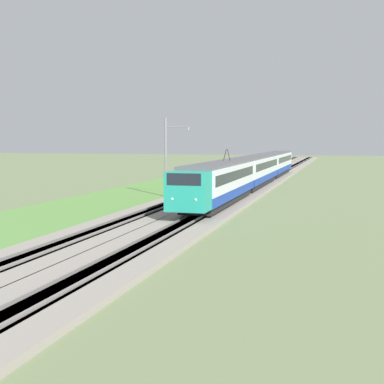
% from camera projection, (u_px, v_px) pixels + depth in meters
% --- Properties ---
extents(ballast_main, '(240.00, 4.40, 0.30)m').
position_uv_depth(ballast_main, '(201.00, 194.00, 56.66)').
color(ballast_main, gray).
rests_on(ballast_main, ground).
extents(ballast_adjacent, '(240.00, 4.40, 0.30)m').
position_uv_depth(ballast_adjacent, '(241.00, 195.00, 55.48)').
color(ballast_adjacent, gray).
rests_on(ballast_adjacent, ground).
extents(track_main, '(240.00, 1.57, 0.45)m').
position_uv_depth(track_main, '(201.00, 193.00, 56.66)').
color(track_main, '#4C4238').
rests_on(track_main, ground).
extents(track_adjacent, '(240.00, 1.57, 0.45)m').
position_uv_depth(track_adjacent, '(241.00, 195.00, 55.48)').
color(track_adjacent, '#4C4238').
rests_on(track_adjacent, ground).
extents(grass_verge, '(240.00, 9.96, 0.12)m').
position_uv_depth(grass_verge, '(141.00, 193.00, 58.51)').
color(grass_verge, '#5B8E42').
rests_on(grass_verge, ground).
extents(passenger_train, '(60.32, 2.98, 5.02)m').
position_uv_depth(passenger_train, '(256.00, 169.00, 64.52)').
color(passenger_train, teal).
rests_on(passenger_train, ground).
extents(catenary_mast_mid, '(0.22, 2.56, 8.03)m').
position_uv_depth(catenary_mast_mid, '(166.00, 157.00, 53.58)').
color(catenary_mast_mid, slate).
rests_on(catenary_mast_mid, ground).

